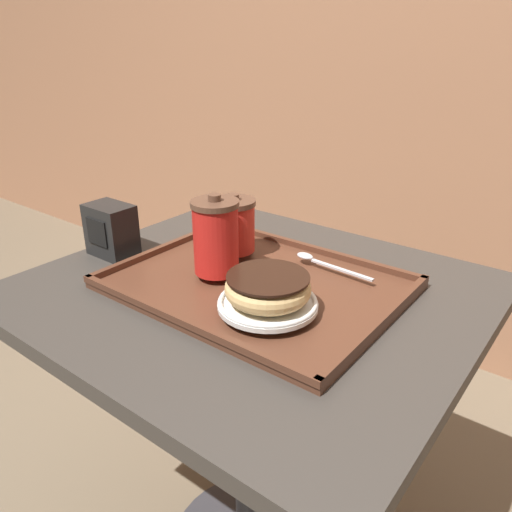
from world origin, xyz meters
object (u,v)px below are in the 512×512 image
Objects in this scene: coffee_cup_front at (216,236)px; napkin_dispenser at (111,230)px; donut_chocolate_glazed at (268,287)px; spoon at (317,260)px; coffee_cup_rear at (234,225)px.

napkin_dispenser is at bearing -172.78° from coffee_cup_front.
napkin_dispenser is (-0.41, 0.02, -0.00)m from donut_chocolate_glazed.
coffee_cup_front is 0.16m from donut_chocolate_glazed.
napkin_dispenser is at bearing 177.73° from donut_chocolate_glazed.
spoon is at bearing 97.91° from donut_chocolate_glazed.
coffee_cup_front is 1.25× the size of coffee_cup_rear.
spoon is (-0.03, 0.19, -0.03)m from donut_chocolate_glazed.
donut_chocolate_glazed is at bearing -2.27° from napkin_dispenser.
napkin_dispenser is (-0.26, -0.03, -0.04)m from coffee_cup_front.
coffee_cup_rear is at bearing 112.05° from coffee_cup_front.
spoon is (0.13, 0.15, -0.06)m from coffee_cup_front.
donut_chocolate_glazed is (0.15, -0.05, -0.03)m from coffee_cup_front.
coffee_cup_front reaches higher than coffee_cup_rear.
coffee_cup_front is at bearing -67.95° from coffee_cup_rear.
coffee_cup_rear is at bearing 142.72° from donut_chocolate_glazed.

